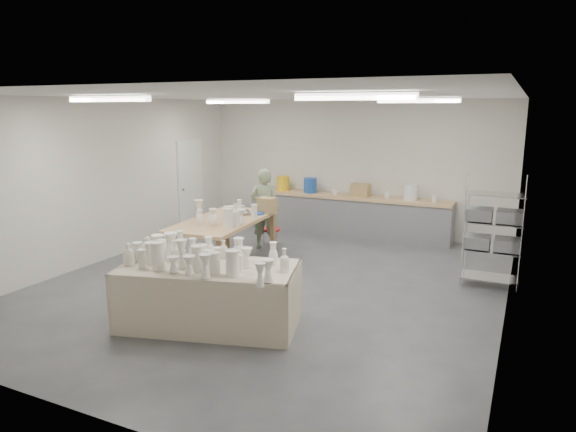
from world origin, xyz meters
The scene contains 9 objects.
room centered at (-0.11, 0.08, 2.06)m, with size 8.00×8.02×3.00m.
back_counter centered at (-0.01, 3.68, 0.49)m, with size 4.60×0.60×1.24m.
wire_shelf centered at (3.20, 1.40, 0.92)m, with size 0.88×0.48×1.80m.
drying_table centered at (-0.04, -1.80, 0.45)m, with size 2.51×1.69×1.18m.
work_table centered at (-1.15, 0.53, 0.86)m, with size 1.33×2.39×1.24m.
rug centered at (-2.07, -0.28, 0.01)m, with size 1.00×0.70×0.02m, color black.
cat centered at (-2.05, -0.30, 0.13)m, with size 0.58×0.51×0.21m.
potter centered at (-1.13, 1.86, 0.82)m, with size 0.60×0.39×1.64m, color gray.
red_stool centered at (-1.13, 2.13, 0.32)m, with size 0.48×0.48×0.36m.
Camera 1 is at (3.64, -7.10, 2.82)m, focal length 32.00 mm.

